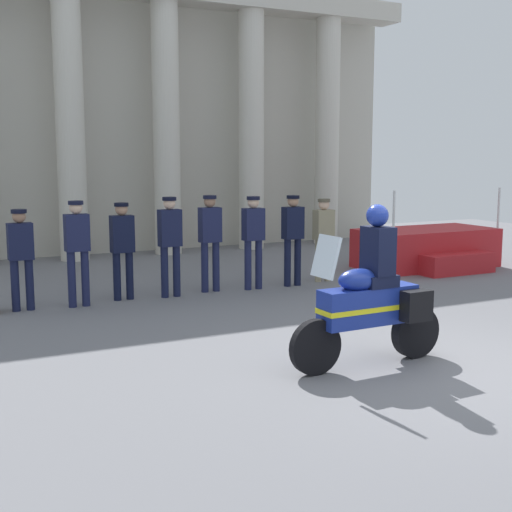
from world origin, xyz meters
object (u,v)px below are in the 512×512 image
at_px(officer_in_row_1, 77,245).
at_px(officer_in_row_4, 210,235).
at_px(officer_in_row_6, 293,233).
at_px(motorcycle_with_rider, 373,299).
at_px(officer_in_row_0, 21,251).
at_px(officer_in_row_3, 170,238).
at_px(reviewing_stand, 428,249).
at_px(officer_in_row_7, 324,233).
at_px(officer_in_row_5, 253,235).
at_px(officer_in_row_2, 122,243).

relative_size(officer_in_row_1, officer_in_row_4, 0.99).
distance_m(officer_in_row_6, motorcycle_with_rider, 5.00).
xyz_separation_m(officer_in_row_0, officer_in_row_3, (2.46, -0.05, 0.08)).
height_order(reviewing_stand, officer_in_row_7, reviewing_stand).
height_order(officer_in_row_3, officer_in_row_5, officer_in_row_3).
bearing_deg(officer_in_row_1, officer_in_row_5, 179.00).
bearing_deg(officer_in_row_2, reviewing_stand, -178.76).
xyz_separation_m(officer_in_row_2, motorcycle_with_rider, (1.59, -4.92, -0.18)).
distance_m(reviewing_stand, officer_in_row_7, 3.04).
bearing_deg(officer_in_row_3, officer_in_row_7, -179.92).
xyz_separation_m(officer_in_row_2, officer_in_row_3, (0.80, -0.13, 0.05)).
bearing_deg(officer_in_row_0, officer_in_row_6, 177.24).
height_order(officer_in_row_0, officer_in_row_6, officer_in_row_6).
height_order(officer_in_row_4, motorcycle_with_rider, motorcycle_with_rider).
bearing_deg(officer_in_row_0, officer_in_row_1, 171.44).
height_order(officer_in_row_0, officer_in_row_5, officer_in_row_5).
distance_m(officer_in_row_2, officer_in_row_5, 2.40).
height_order(officer_in_row_6, officer_in_row_7, officer_in_row_6).
bearing_deg(officer_in_row_3, officer_in_row_2, -11.04).
bearing_deg(officer_in_row_1, motorcycle_with_rider, 115.29).
xyz_separation_m(officer_in_row_5, officer_in_row_7, (1.59, 0.12, -0.06)).
xyz_separation_m(officer_in_row_6, motorcycle_with_rider, (-1.62, -4.73, -0.22)).
bearing_deg(reviewing_stand, officer_in_row_4, -176.27).
bearing_deg(motorcycle_with_rider, officer_in_row_7, -117.44).
bearing_deg(officer_in_row_4, officer_in_row_6, 172.03).
bearing_deg(motorcycle_with_rider, officer_in_row_4, -91.49).
bearing_deg(officer_in_row_6, officer_in_row_3, -2.93).
height_order(officer_in_row_5, officer_in_row_7, officer_in_row_5).
distance_m(officer_in_row_4, officer_in_row_7, 2.38).
height_order(officer_in_row_4, officer_in_row_7, officer_in_row_4).
distance_m(officer_in_row_4, officer_in_row_6, 1.61).
xyz_separation_m(reviewing_stand, officer_in_row_6, (-3.74, -0.53, 0.60)).
relative_size(reviewing_stand, officer_in_row_7, 1.87).
bearing_deg(officer_in_row_4, officer_in_row_3, 7.13).
height_order(officer_in_row_0, officer_in_row_7, officer_in_row_7).
relative_size(officer_in_row_2, motorcycle_with_rider, 0.79).
relative_size(officer_in_row_5, officer_in_row_6, 1.00).
xyz_separation_m(officer_in_row_0, officer_in_row_6, (4.87, -0.10, 0.06)).
bearing_deg(officer_in_row_4, officer_in_row_1, 2.81).
distance_m(officer_in_row_0, officer_in_row_7, 5.64).
bearing_deg(motorcycle_with_rider, officer_in_row_2, -73.41).
relative_size(officer_in_row_2, officer_in_row_5, 0.97).
bearing_deg(officer_in_row_5, officer_in_row_3, -2.64).
bearing_deg(officer_in_row_1, officer_in_row_0, -8.56).
bearing_deg(officer_in_row_2, officer_in_row_0, 1.53).
relative_size(officer_in_row_3, officer_in_row_5, 1.02).
bearing_deg(officer_in_row_7, officer_in_row_0, -1.09).
relative_size(officer_in_row_2, officer_in_row_7, 1.03).
bearing_deg(officer_in_row_1, officer_in_row_2, -167.80).
height_order(reviewing_stand, officer_in_row_1, reviewing_stand).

